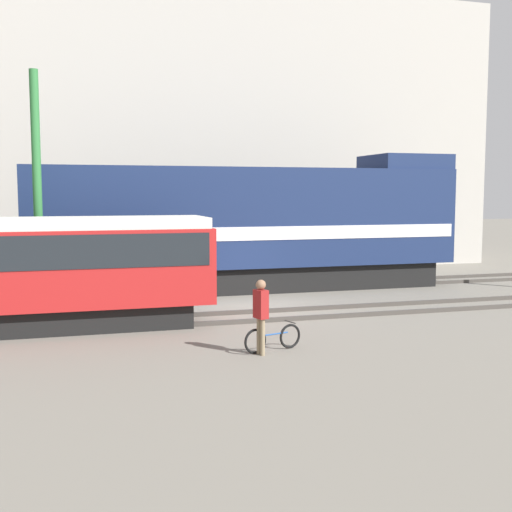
# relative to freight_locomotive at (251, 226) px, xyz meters

# --- Properties ---
(ground_plane) EXTENTS (120.00, 120.00, 0.00)m
(ground_plane) POSITION_rel_freight_locomotive_xyz_m (-0.89, -3.82, -2.50)
(ground_plane) COLOR slate
(track_near) EXTENTS (60.00, 1.50, 0.14)m
(track_near) POSITION_rel_freight_locomotive_xyz_m (-0.89, -5.57, -2.43)
(track_near) COLOR #47423D
(track_near) RESTS_ON ground
(track_far) EXTENTS (60.00, 1.50, 0.14)m
(track_far) POSITION_rel_freight_locomotive_xyz_m (-0.89, -0.00, -2.43)
(track_far) COLOR #47423D
(track_far) RESTS_ON ground
(building_backdrop) EXTENTS (31.21, 6.00, 13.68)m
(building_backdrop) POSITION_rel_freight_locomotive_xyz_m (-0.89, 8.82, 4.34)
(building_backdrop) COLOR #B7B2A8
(building_backdrop) RESTS_ON ground
(freight_locomotive) EXTENTS (16.53, 3.04, 5.35)m
(freight_locomotive) POSITION_rel_freight_locomotive_xyz_m (0.00, 0.00, 0.00)
(freight_locomotive) COLOR black
(freight_locomotive) RESTS_ON ground
(streetcar) EXTENTS (10.11, 2.54, 3.12)m
(streetcar) POSITION_rel_freight_locomotive_xyz_m (-7.97, -5.57, -0.72)
(streetcar) COLOR black
(streetcar) RESTS_ON ground
(bicycle) EXTENTS (1.57, 0.61, 0.67)m
(bicycle) POSITION_rel_freight_locomotive_xyz_m (-2.16, -9.60, -2.19)
(bicycle) COLOR black
(bicycle) RESTS_ON ground
(person) EXTENTS (0.31, 0.41, 1.78)m
(person) POSITION_rel_freight_locomotive_xyz_m (-2.55, -9.86, -1.41)
(person) COLOR #8C7A5B
(person) RESTS_ON ground
(utility_pole_center) EXTENTS (0.27, 0.27, 7.59)m
(utility_pole_center) POSITION_rel_freight_locomotive_xyz_m (-7.73, -2.78, 1.29)
(utility_pole_center) COLOR #2D7238
(utility_pole_center) RESTS_ON ground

